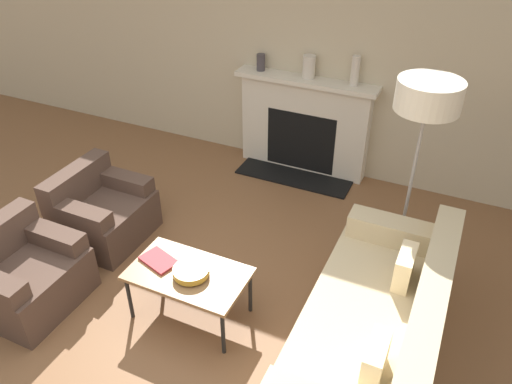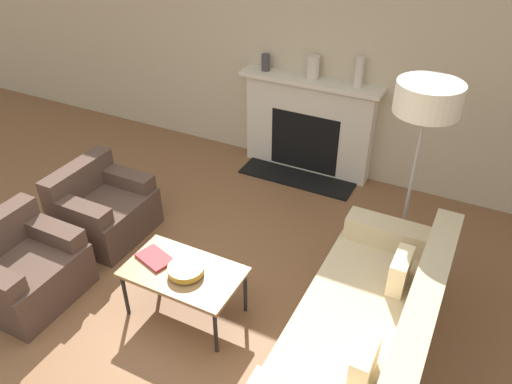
# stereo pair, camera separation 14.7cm
# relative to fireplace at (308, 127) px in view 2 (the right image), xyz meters

# --- Properties ---
(ground_plane) EXTENTS (18.00, 18.00, 0.00)m
(ground_plane) POSITION_rel_fireplace_xyz_m (-0.22, -2.99, -0.56)
(ground_plane) COLOR brown
(wall_back) EXTENTS (18.00, 0.06, 2.90)m
(wall_back) POSITION_rel_fireplace_xyz_m (-0.22, 0.14, 0.89)
(wall_back) COLOR #BCAD8E
(wall_back) RESTS_ON ground_plane
(fireplace) EXTENTS (1.63, 0.59, 1.14)m
(fireplace) POSITION_rel_fireplace_xyz_m (0.00, 0.00, 0.00)
(fireplace) COLOR beige
(fireplace) RESTS_ON ground_plane
(couch) EXTENTS (0.92, 2.06, 0.83)m
(couch) POSITION_rel_fireplace_xyz_m (1.46, -2.43, -0.25)
(couch) COLOR #CCB78E
(couch) RESTS_ON ground_plane
(armchair_near) EXTENTS (0.74, 0.81, 0.72)m
(armchair_near) POSITION_rel_fireplace_xyz_m (-1.31, -3.05, -0.27)
(armchair_near) COLOR #4C382D
(armchair_near) RESTS_ON ground_plane
(armchair_far) EXTENTS (0.74, 0.81, 0.72)m
(armchair_far) POSITION_rel_fireplace_xyz_m (-1.31, -2.07, -0.27)
(armchair_far) COLOR #4C382D
(armchair_far) RESTS_ON ground_plane
(coffee_table) EXTENTS (0.93, 0.55, 0.46)m
(coffee_table) POSITION_rel_fireplace_xyz_m (0.01, -2.61, -0.14)
(coffee_table) COLOR olive
(coffee_table) RESTS_ON ground_plane
(bowl) EXTENTS (0.28, 0.28, 0.07)m
(bowl) POSITION_rel_fireplace_xyz_m (0.05, -2.62, -0.06)
(bowl) COLOR #BC8E2D
(bowl) RESTS_ON coffee_table
(book) EXTENTS (0.34, 0.27, 0.02)m
(book) POSITION_rel_fireplace_xyz_m (-0.27, -2.60, -0.09)
(book) COLOR #9E2D33
(book) RESTS_ON coffee_table
(floor_lamp) EXTENTS (0.51, 0.51, 1.75)m
(floor_lamp) POSITION_rel_fireplace_xyz_m (1.40, -1.18, 0.96)
(floor_lamp) COLOR gray
(floor_lamp) RESTS_ON ground_plane
(mantel_vase_left) EXTENTS (0.10, 0.10, 0.19)m
(mantel_vase_left) POSITION_rel_fireplace_xyz_m (-0.56, 0.01, 0.68)
(mantel_vase_left) COLOR #3D383D
(mantel_vase_left) RESTS_ON fireplace
(mantel_vase_center_left) EXTENTS (0.14, 0.14, 0.25)m
(mantel_vase_center_left) POSITION_rel_fireplace_xyz_m (0.01, 0.01, 0.71)
(mantel_vase_center_left) COLOR beige
(mantel_vase_center_left) RESTS_ON fireplace
(mantel_vase_center_right) EXTENTS (0.09, 0.09, 0.32)m
(mantel_vase_center_right) POSITION_rel_fireplace_xyz_m (0.53, 0.01, 0.74)
(mantel_vase_center_right) COLOR beige
(mantel_vase_center_right) RESTS_ON fireplace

